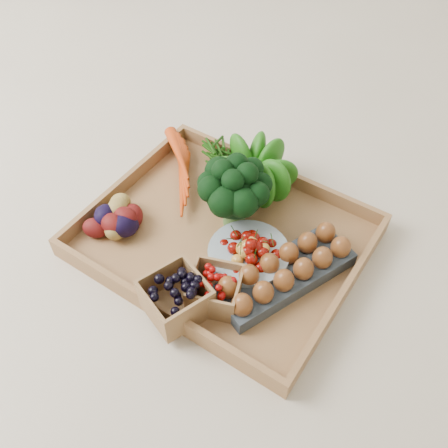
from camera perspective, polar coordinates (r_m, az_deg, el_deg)
The scene contains 10 objects.
ground at distance 1.06m, azimuth 0.00°, elevation -2.12°, with size 4.00×4.00×0.00m, color beige.
tray at distance 1.06m, azimuth 0.00°, elevation -1.86°, with size 0.55×0.45×0.01m, color #986C40.
carrots at distance 1.16m, azimuth -4.64°, elevation 6.17°, with size 0.20×0.14×0.05m, color #C53A0D, non-canonical shape.
lettuce at distance 1.10m, azimuth 3.37°, elevation 6.09°, with size 0.13×0.13×0.13m, color #1D550D.
broccoli at distance 1.03m, azimuth 1.19°, elevation 2.47°, with size 0.16×0.16×0.12m, color black, non-canonical shape.
cherry_bowl at distance 0.99m, azimuth 2.80°, elevation -3.83°, with size 0.16×0.16×0.04m, color #8C9EA5.
egg_carton at distance 0.98m, azimuth 6.96°, elevation -5.85°, with size 0.10×0.28×0.03m, color #343C43.
potatoes at distance 1.06m, azimuth -12.38°, elevation 0.99°, with size 0.14×0.14×0.08m, color #480C0B, non-canonical shape.
punnet_blackberry at distance 0.92m, azimuth -5.55°, elevation -8.36°, with size 0.11×0.11×0.07m, color black.
punnet_raspberry at distance 0.94m, azimuth -1.00°, elevation -7.42°, with size 0.09×0.09×0.06m, color #770605.
Camera 1 is at (0.37, -0.55, 0.83)m, focal length 40.00 mm.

